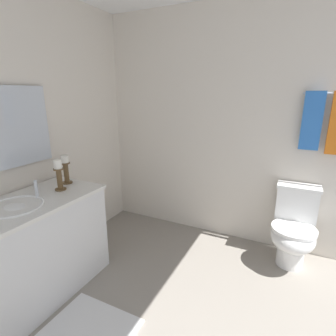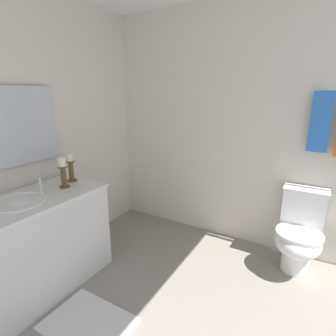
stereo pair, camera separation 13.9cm
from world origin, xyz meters
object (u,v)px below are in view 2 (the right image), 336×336
at_px(candle_holder_short, 63,172).
at_px(toilet, 299,234).
at_px(candle_holder_tall, 71,167).
at_px(towel_near_vanity, 321,122).
at_px(sink_basin, 19,207).
at_px(vanity_cabinet, 27,250).
at_px(bath_mat, 88,324).

relative_size(candle_holder_short, toilet, 0.35).
distance_m(candle_holder_tall, towel_near_vanity, 2.23).
relative_size(sink_basin, candle_holder_short, 1.55).
height_order(vanity_cabinet, candle_holder_short, candle_holder_short).
relative_size(sink_basin, bath_mat, 0.67).
relative_size(sink_basin, towel_near_vanity, 0.78).
height_order(candle_holder_tall, bath_mat, candle_holder_tall).
distance_m(vanity_cabinet, towel_near_vanity, 2.64).
height_order(vanity_cabinet, candle_holder_tall, candle_holder_tall).
xyz_separation_m(vanity_cabinet, towel_near_vanity, (1.86, 1.62, 0.94)).
height_order(sink_basin, candle_holder_short, candle_holder_short).
height_order(sink_basin, toilet, sink_basin).
bearing_deg(candle_holder_short, sink_basin, -93.97).
distance_m(sink_basin, candle_holder_short, 0.43).
distance_m(candle_holder_short, toilet, 2.15).
xyz_separation_m(candle_holder_short, toilet, (1.80, 1.02, -0.57)).
xyz_separation_m(candle_holder_tall, toilet, (1.88, 0.87, -0.57)).
bearing_deg(vanity_cabinet, sink_basin, 90.00).
relative_size(sink_basin, toilet, 0.54).
bearing_deg(candle_holder_tall, candle_holder_short, -61.33).
relative_size(candle_holder_tall, toilet, 0.34).
relative_size(vanity_cabinet, towel_near_vanity, 2.54).
bearing_deg(candle_holder_short, towel_near_vanity, 33.83).
bearing_deg(towel_near_vanity, vanity_cabinet, -138.93).
bearing_deg(bath_mat, candle_holder_short, 146.78).
xyz_separation_m(sink_basin, candle_holder_tall, (-0.05, 0.54, 0.17)).
height_order(candle_holder_tall, candle_holder_short, candle_holder_short).
xyz_separation_m(candle_holder_short, bath_mat, (0.60, -0.39, -0.93)).
bearing_deg(toilet, bath_mat, -130.47).
bearing_deg(vanity_cabinet, candle_holder_short, 86.04).
bearing_deg(towel_near_vanity, sink_basin, -138.95).
xyz_separation_m(toilet, bath_mat, (-1.21, -1.41, -0.36)).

